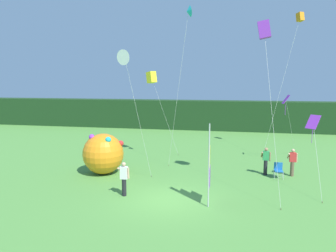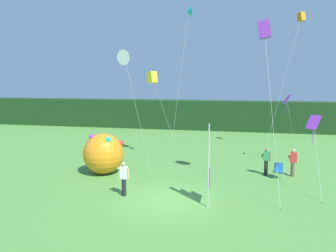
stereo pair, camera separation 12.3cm
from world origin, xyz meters
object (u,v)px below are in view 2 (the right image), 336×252
at_px(kite_orange_box_0, 301,18).
at_px(person_near_banner, 293,162).
at_px(kite_white_delta_1, 125,58).
at_px(kite_purple_box_6, 264,30).
at_px(person_far_left, 124,178).
at_px(kite_yellow_box_5, 152,77).
at_px(kite_purple_diamond_3, 314,125).
at_px(kite_cyan_delta_2, 189,13).
at_px(person_mid_field, 98,145).
at_px(folding_chair, 279,169).
at_px(kite_purple_diamond_4, 287,103).
at_px(person_far_right, 266,161).
at_px(inflatable_balloon, 104,154).
at_px(banner_flag, 209,166).

bearing_deg(kite_orange_box_0, person_near_banner, -100.03).
bearing_deg(kite_white_delta_1, kite_purple_box_6, 0.62).
bearing_deg(person_near_banner, kite_orange_box_0, 79.97).
distance_m(person_far_left, kite_yellow_box_5, 9.63).
bearing_deg(person_near_banner, kite_yellow_box_5, 161.63).
distance_m(person_near_banner, kite_orange_box_0, 11.21).
xyz_separation_m(person_near_banner, kite_white_delta_1, (-9.33, -2.94, 6.00)).
bearing_deg(kite_purple_diamond_3, kite_cyan_delta_2, 162.33).
bearing_deg(kite_yellow_box_5, kite_cyan_delta_2, -45.02).
distance_m(kite_white_delta_1, kite_cyan_delta_2, 5.07).
relative_size(person_mid_field, folding_chair, 1.88).
height_order(person_near_banner, kite_purple_diamond_4, kite_purple_diamond_4).
height_order(kite_cyan_delta_2, kite_purple_diamond_4, kite_cyan_delta_2).
relative_size(person_near_banner, person_far_left, 0.97).
bearing_deg(person_far_right, person_mid_field, 168.82).
relative_size(folding_chair, kite_cyan_delta_2, 0.09).
bearing_deg(person_mid_field, inflatable_balloon, -61.67).
xyz_separation_m(kite_orange_box_0, kite_cyan_delta_2, (-7.42, -6.08, -0.54)).
relative_size(person_far_right, kite_orange_box_0, 0.16).
bearing_deg(person_far_right, kite_yellow_box_5, 158.10).
xyz_separation_m(kite_white_delta_1, kite_cyan_delta_2, (2.99, 2.99, 2.79)).
bearing_deg(kite_white_delta_1, kite_purple_diamond_4, 33.41).
relative_size(person_near_banner, kite_purple_box_6, 0.19).
bearing_deg(person_near_banner, kite_purple_diamond_4, 90.03).
bearing_deg(person_far_left, kite_purple_box_6, 18.73).
bearing_deg(person_far_left, person_mid_field, 122.24).
xyz_separation_m(kite_orange_box_0, kite_purple_diamond_3, (-0.57, -8.26, -6.81)).
xyz_separation_m(inflatable_balloon, kite_purple_diamond_3, (11.76, -0.41, 2.15)).
height_order(person_near_banner, person_far_left, person_far_left).
bearing_deg(person_far_left, kite_cyan_delta_2, 64.86).
bearing_deg(inflatable_balloon, kite_cyan_delta_2, 19.90).
distance_m(person_mid_field, inflatable_balloon, 4.59).
xyz_separation_m(folding_chair, kite_purple_box_6, (-1.34, -2.36, 7.59)).
xyz_separation_m(person_far_left, kite_purple_diamond_4, (8.75, 8.30, 3.22)).
xyz_separation_m(person_mid_field, folding_chair, (12.57, -2.81, -0.38)).
xyz_separation_m(person_far_right, kite_cyan_delta_2, (-4.80, 0.09, 8.77)).
xyz_separation_m(person_far_right, inflatable_balloon, (-9.71, -1.68, 0.35)).
bearing_deg(person_far_left, banner_flag, -4.07).
height_order(kite_yellow_box_5, kite_purple_box_6, kite_purple_box_6).
distance_m(person_far_left, kite_cyan_delta_2, 10.44).
bearing_deg(inflatable_balloon, kite_purple_diamond_3, -1.98).
bearing_deg(kite_cyan_delta_2, kite_purple_diamond_4, 26.51).
bearing_deg(person_mid_field, banner_flag, -40.99).
xyz_separation_m(kite_purple_diamond_4, kite_yellow_box_5, (-9.41, -0.09, 1.75)).
height_order(banner_flag, inflatable_balloon, banner_flag).
bearing_deg(person_mid_field, kite_purple_box_6, -24.72).
height_order(kite_cyan_delta_2, kite_purple_box_6, kite_cyan_delta_2).
height_order(person_mid_field, kite_purple_box_6, kite_purple_box_6).
relative_size(person_mid_field, kite_purple_box_6, 0.19).
bearing_deg(kite_cyan_delta_2, kite_white_delta_1, -134.98).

